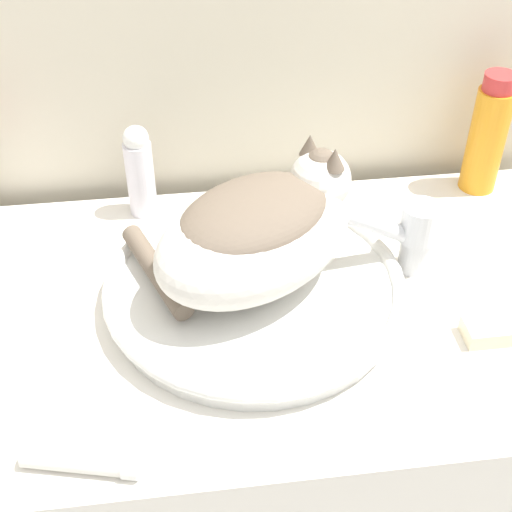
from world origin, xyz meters
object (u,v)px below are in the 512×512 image
object	(u,v)px
faucet	(410,233)
deodorant_stick	(140,171)
cat	(258,230)
cream_tube	(83,462)
soap_bar	(489,331)
shampoo_bottle_tall	(488,135)

from	to	relation	value
faucet	deodorant_stick	bearing A→B (deg)	-36.32
cat	faucet	bearing A→B (deg)	-25.39
cream_tube	soap_bar	size ratio (longest dim) A/B	2.06
cat	cream_tube	size ratio (longest dim) A/B	2.64
cream_tube	soap_bar	xyz separation A→B (m)	(0.52, 0.14, -0.00)
deodorant_stick	soap_bar	world-z (taller)	deodorant_stick
deodorant_stick	cream_tube	distance (m)	0.49
shampoo_bottle_tall	cat	bearing A→B (deg)	-150.77
deodorant_stick	soap_bar	bearing A→B (deg)	-37.72
cat	soap_bar	world-z (taller)	cat
cat	faucet	world-z (taller)	cat
shampoo_bottle_tall	deodorant_stick	distance (m)	0.57
cat	deodorant_stick	distance (m)	0.28
deodorant_stick	cat	bearing A→B (deg)	-55.38
soap_bar	faucet	bearing A→B (deg)	114.83
soap_bar	cream_tube	bearing A→B (deg)	-165.29
cat	shampoo_bottle_tall	distance (m)	0.47
faucet	soap_bar	size ratio (longest dim) A/B	2.27
shampoo_bottle_tall	soap_bar	distance (m)	0.38
deodorant_stick	soap_bar	xyz separation A→B (m)	(0.45, -0.35, -0.07)
cream_tube	soap_bar	world-z (taller)	cream_tube
faucet	shampoo_bottle_tall	world-z (taller)	shampoo_bottle_tall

